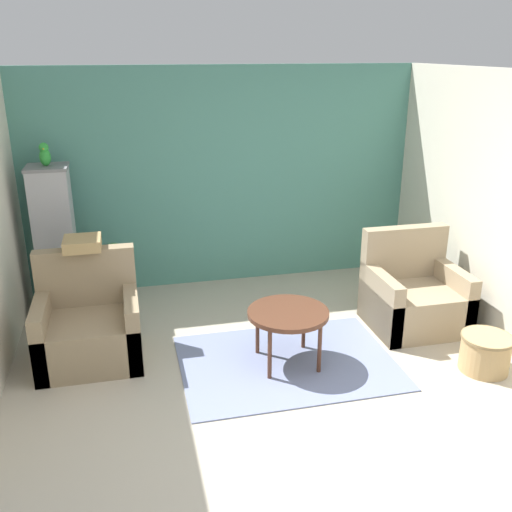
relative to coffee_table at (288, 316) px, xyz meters
The scene contains 12 objects.
ground_plane 1.21m from the coffee_table, 98.94° to the right, with size 20.00×20.00×0.00m, color #B2A893.
wall_back_accent 2.19m from the coffee_table, 94.86° to the left, with size 4.50×0.06×2.45m.
wall_right 2.23m from the coffee_table, 12.53° to the left, with size 0.06×3.12×2.45m.
area_rug 0.45m from the coffee_table, 97.13° to the left, with size 1.86×1.36×0.01m.
coffee_table is the anchor object (origin of this frame).
armchair_left 1.75m from the coffee_table, 163.63° to the left, with size 0.87×0.77×0.94m.
armchair_right 1.49m from the coffee_table, 16.80° to the left, with size 0.87×0.77×0.94m.
birdcage 2.61m from the coffee_table, 140.65° to the left, with size 0.45×0.45×1.53m.
parrot 2.84m from the coffee_table, 140.61° to the left, with size 0.11×0.19×0.23m.
potted_plant 2.14m from the coffee_table, 132.24° to the left, with size 0.32×0.30×0.70m.
wicker_basket 1.71m from the coffee_table, 17.05° to the right, with size 0.43×0.43×0.32m.
throw_pillow 1.92m from the coffee_table, 155.48° to the left, with size 0.32×0.32×0.10m.
Camera 1 is at (-1.10, -3.10, 2.62)m, focal length 40.00 mm.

